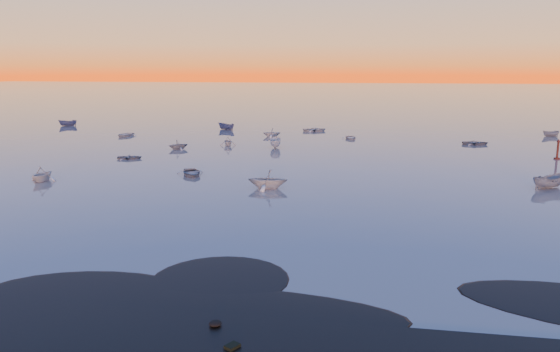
# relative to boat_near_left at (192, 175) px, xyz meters

# --- Properties ---
(ground) EXTENTS (600.00, 600.00, 0.00)m
(ground) POSITION_rel_boat_near_left_xyz_m (11.65, 68.54, 0.00)
(ground) COLOR #6F655C
(ground) RESTS_ON ground
(mud_lobes) EXTENTS (140.00, 6.00, 0.07)m
(mud_lobes) POSITION_rel_boat_near_left_xyz_m (11.65, -32.46, 0.01)
(mud_lobes) COLOR black
(mud_lobes) RESTS_ON ground
(moored_fleet) EXTENTS (124.00, 58.00, 1.20)m
(moored_fleet) POSITION_rel_boat_near_left_xyz_m (11.65, 21.54, 0.00)
(moored_fleet) COLOR beige
(moored_fleet) RESTS_ON ground
(boat_near_left) EXTENTS (4.56, 3.46, 1.06)m
(boat_near_left) POSITION_rel_boat_near_left_xyz_m (0.00, 0.00, 0.00)
(boat_near_left) COLOR slate
(boat_near_left) RESTS_ON ground
(boat_near_center) EXTENTS (3.77, 4.52, 1.46)m
(boat_near_center) POSITION_rel_boat_near_left_xyz_m (38.74, -0.38, 0.00)
(boat_near_center) COLOR slate
(boat_near_center) RESTS_ON ground
(channel_marker) EXTENTS (0.80, 0.80, 2.86)m
(channel_marker) POSITION_rel_boat_near_left_xyz_m (45.48, 19.20, 1.13)
(channel_marker) COLOR #41150E
(channel_marker) RESTS_ON ground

